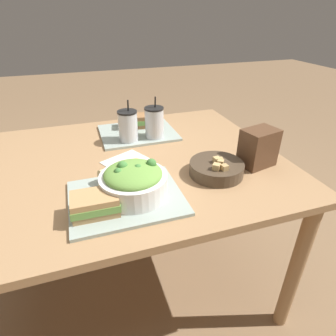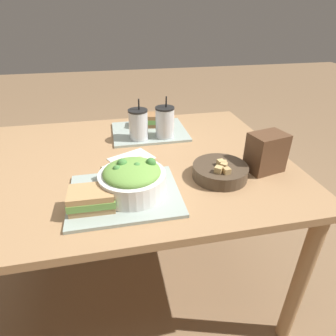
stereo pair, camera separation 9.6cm
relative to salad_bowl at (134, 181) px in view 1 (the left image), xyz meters
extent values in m
plane|color=#846647|center=(0.00, 0.27, -0.80)|extent=(12.00, 12.00, 0.00)
cube|color=#A37A51|center=(0.00, 0.27, -0.08)|extent=(1.36, 1.03, 0.03)
cylinder|color=#A37A51|center=(0.62, -0.19, -0.45)|extent=(0.06, 0.06, 0.71)
cylinder|color=#A37A51|center=(-0.62, 0.72, -0.45)|extent=(0.06, 0.06, 0.71)
cylinder|color=#A37A51|center=(0.62, 0.72, -0.45)|extent=(0.06, 0.06, 0.71)
cube|color=#99A89E|center=(-0.03, 0.00, -0.06)|extent=(0.37, 0.31, 0.01)
cube|color=#99A89E|center=(0.14, 0.54, -0.06)|extent=(0.37, 0.31, 0.01)
cylinder|color=white|center=(0.00, 0.00, -0.02)|extent=(0.23, 0.23, 0.08)
ellipsoid|color=#6B9E42|center=(0.00, 0.00, 0.03)|extent=(0.19, 0.19, 0.05)
sphere|color=#427F38|center=(0.02, 0.00, 0.04)|extent=(0.03, 0.03, 0.03)
sphere|color=#427F38|center=(-0.05, 0.00, 0.04)|extent=(0.03, 0.03, 0.03)
sphere|color=#427F38|center=(-0.03, 0.02, 0.05)|extent=(0.04, 0.04, 0.04)
sphere|color=#427F38|center=(0.07, 0.01, 0.05)|extent=(0.03, 0.03, 0.03)
cube|color=beige|center=(-0.02, -0.01, 0.04)|extent=(0.05, 0.06, 0.01)
cube|color=beige|center=(0.02, 0.04, 0.04)|extent=(0.05, 0.05, 0.01)
cylinder|color=#473828|center=(0.33, 0.05, -0.04)|extent=(0.21, 0.21, 0.05)
cylinder|color=#5B2D19|center=(0.33, 0.05, -0.02)|extent=(0.19, 0.19, 0.01)
cube|color=tan|center=(0.34, 0.03, -0.01)|extent=(0.03, 0.03, 0.02)
cube|color=tan|center=(0.31, 0.01, -0.01)|extent=(0.04, 0.04, 0.03)
cube|color=tan|center=(0.34, 0.05, -0.01)|extent=(0.03, 0.03, 0.02)
cube|color=tan|center=(0.34, -0.01, -0.01)|extent=(0.03, 0.03, 0.02)
cube|color=tan|center=(0.34, 0.05, -0.01)|extent=(0.03, 0.03, 0.02)
cube|color=tan|center=(-0.13, -0.06, -0.04)|extent=(0.14, 0.10, 0.02)
cube|color=#6B9E47|center=(-0.13, -0.06, -0.02)|extent=(0.15, 0.10, 0.02)
cube|color=tan|center=(-0.13, -0.06, 0.00)|extent=(0.14, 0.10, 0.02)
cylinder|color=#DBBC84|center=(-0.02, 0.12, -0.02)|extent=(0.17, 0.11, 0.06)
cylinder|color=beige|center=(0.05, 0.15, -0.02)|extent=(0.02, 0.05, 0.05)
cube|color=olive|center=(0.14, 0.61, -0.04)|extent=(0.16, 0.11, 0.02)
cube|color=#6B9E47|center=(0.14, 0.61, -0.02)|extent=(0.16, 0.11, 0.02)
cube|color=olive|center=(0.14, 0.61, 0.00)|extent=(0.16, 0.11, 0.02)
cylinder|color=silver|center=(0.07, 0.45, 0.01)|extent=(0.09, 0.09, 0.14)
cylinder|color=black|center=(0.07, 0.45, 0.01)|extent=(0.08, 0.08, 0.11)
cylinder|color=black|center=(0.07, 0.45, 0.09)|extent=(0.09, 0.09, 0.01)
cylinder|color=black|center=(0.08, 0.45, 0.11)|extent=(0.01, 0.02, 0.06)
cylinder|color=silver|center=(0.20, 0.45, 0.02)|extent=(0.09, 0.09, 0.14)
cylinder|color=maroon|center=(0.20, 0.45, 0.01)|extent=(0.08, 0.08, 0.11)
cylinder|color=black|center=(0.20, 0.45, 0.09)|extent=(0.09, 0.09, 0.01)
cylinder|color=black|center=(0.21, 0.45, 0.12)|extent=(0.01, 0.02, 0.06)
cube|color=brown|center=(0.53, 0.07, 0.01)|extent=(0.15, 0.13, 0.15)
cube|color=silver|center=(0.02, 0.27, -0.06)|extent=(0.21, 0.19, 0.00)
camera|label=1|loc=(-0.14, -0.78, 0.50)|focal=30.00mm
camera|label=2|loc=(-0.05, -0.81, 0.50)|focal=30.00mm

